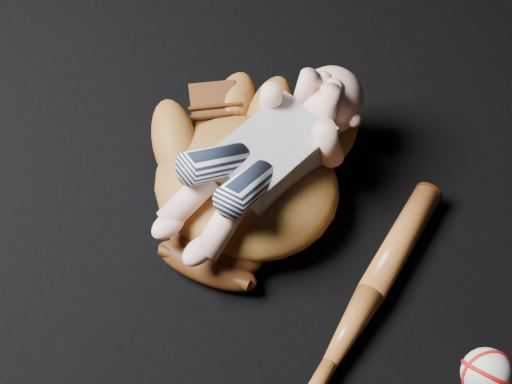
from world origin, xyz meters
TOP-DOWN VIEW (x-y plane):
  - baseball_glove at (-0.05, 0.10)m, footprint 0.39×0.44m
  - newborn_baby at (-0.03, 0.11)m, footprint 0.28×0.43m
  - baseball_bat at (0.19, 0.01)m, footprint 0.06×0.47m
  - baseball at (0.38, -0.01)m, footprint 0.09×0.09m

SIDE VIEW (x-z plane):
  - baseball_bat at x=0.19m, z-range 0.00..0.04m
  - baseball at x=0.38m, z-range 0.00..0.07m
  - baseball_glove at x=-0.05m, z-range 0.00..0.13m
  - newborn_baby at x=-0.03m, z-range 0.05..0.21m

